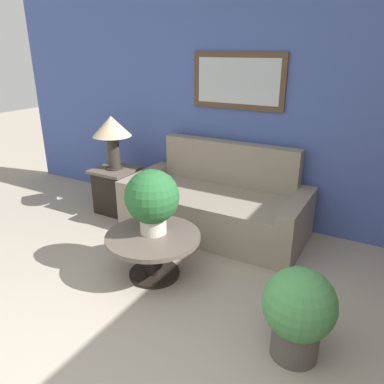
% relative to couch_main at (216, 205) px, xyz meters
% --- Properties ---
extents(wall_back, '(7.48, 0.09, 2.60)m').
position_rel_couch_main_xyz_m(wall_back, '(0.43, 0.50, 1.01)').
color(wall_back, '#42569E').
rests_on(wall_back, ground_plane).
extents(couch_main, '(1.99, 0.93, 0.95)m').
position_rel_couch_main_xyz_m(couch_main, '(0.00, 0.00, 0.00)').
color(couch_main, gray).
rests_on(couch_main, ground_plane).
extents(coffee_table, '(0.84, 0.84, 0.41)m').
position_rel_couch_main_xyz_m(coffee_table, '(-0.08, -1.11, -0.00)').
color(coffee_table, black).
rests_on(coffee_table, ground_plane).
extents(side_table, '(0.49, 0.49, 0.56)m').
position_rel_couch_main_xyz_m(side_table, '(-1.31, -0.14, -0.01)').
color(side_table, black).
rests_on(side_table, ground_plane).
extents(table_lamp, '(0.46, 0.46, 0.64)m').
position_rel_couch_main_xyz_m(table_lamp, '(-1.31, -0.14, 0.73)').
color(table_lamp, '#2D2823').
rests_on(table_lamp, side_table).
extents(potted_plant_on_table, '(0.47, 0.47, 0.58)m').
position_rel_couch_main_xyz_m(potted_plant_on_table, '(-0.10, -1.06, 0.43)').
color(potted_plant_on_table, beige).
rests_on(potted_plant_on_table, coffee_table).
extents(potted_plant_floor, '(0.48, 0.48, 0.65)m').
position_rel_couch_main_xyz_m(potted_plant_floor, '(1.29, -1.43, 0.06)').
color(potted_plant_floor, '#4C4742').
rests_on(potted_plant_floor, ground_plane).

